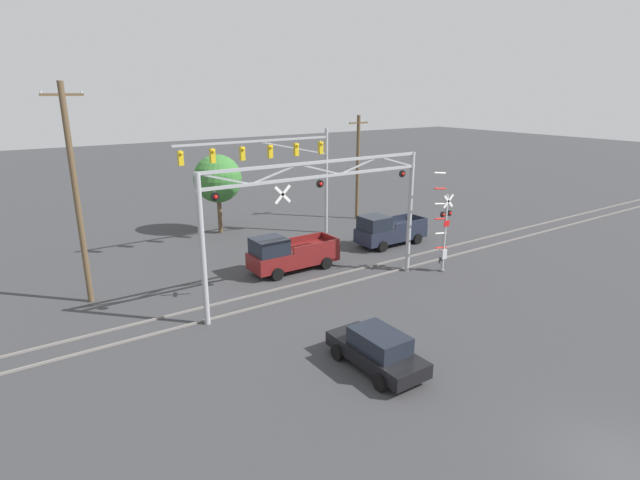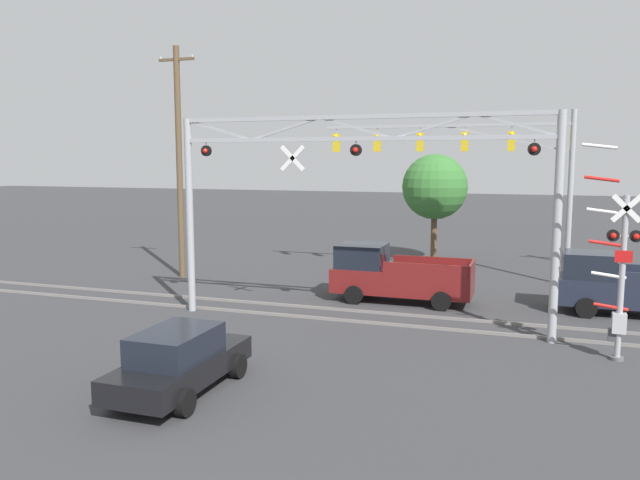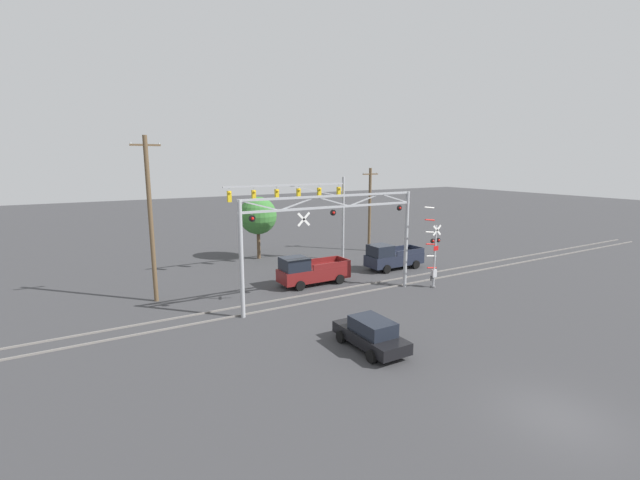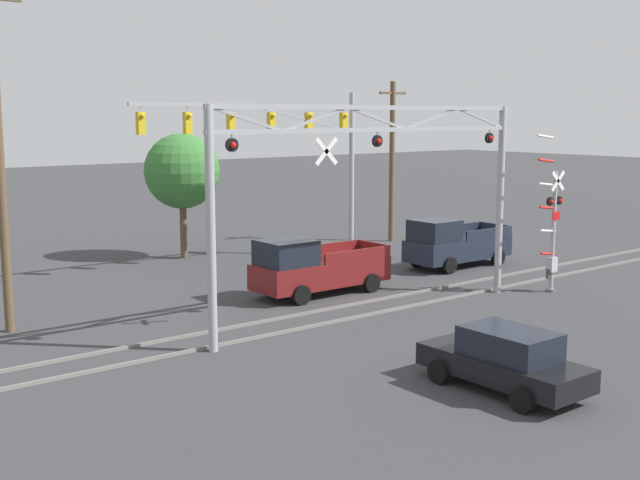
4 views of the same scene
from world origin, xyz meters
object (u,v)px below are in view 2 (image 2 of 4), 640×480
sedan_waiting (179,360)px  background_tree_beyond_span (435,187)px  crossing_gantry (355,185)px  traffic_signal_span (492,160)px  pickup_truck_lead (394,275)px  pickup_truck_following (624,286)px  utility_pole_left (179,161)px  crossing_signal_mast (619,279)px

sedan_waiting → background_tree_beyond_span: background_tree_beyond_span is taller
crossing_gantry → sedan_waiting: crossing_gantry is taller
traffic_signal_span → pickup_truck_lead: (-3.20, -5.54, -4.47)m
crossing_gantry → sedan_waiting: 8.49m
pickup_truck_following → utility_pole_left: (-18.73, 1.19, 4.43)m
crossing_gantry → pickup_truck_lead: (0.48, 3.90, -3.65)m
crossing_signal_mast → crossing_gantry: bearing=171.2°
traffic_signal_span → sedan_waiting: 18.29m
crossing_gantry → traffic_signal_span: traffic_signal_span is taller
pickup_truck_following → background_tree_beyond_span: background_tree_beyond_span is taller
crossing_signal_mast → utility_pole_left: 19.38m
pickup_truck_lead → pickup_truck_following: 8.22m
pickup_truck_following → crossing_gantry: bearing=-152.6°
crossing_gantry → pickup_truck_following: size_ratio=2.49×
sedan_waiting → traffic_signal_span: bearing=70.3°
crossing_gantry → sedan_waiting: (-2.28, -7.19, -3.90)m
crossing_gantry → utility_pole_left: 11.57m
pickup_truck_lead → sedan_waiting: bearing=-104.0°
utility_pole_left → crossing_gantry: bearing=-29.5°
pickup_truck_following → utility_pole_left: 19.28m
crossing_signal_mast → background_tree_beyond_span: (-7.29, 15.09, 1.77)m
traffic_signal_span → crossing_signal_mast: bearing=-68.9°
sedan_waiting → utility_pole_left: utility_pole_left is taller
sedan_waiting → utility_pole_left: 15.75m
sedan_waiting → utility_pole_left: bearing=121.1°
traffic_signal_span → utility_pole_left: (-13.73, -3.75, -0.04)m
crossing_signal_mast → sedan_waiting: bearing=-149.3°
sedan_waiting → utility_pole_left: size_ratio=0.40×
pickup_truck_lead → utility_pole_left: (-10.53, 1.79, 4.43)m
traffic_signal_span → sedan_waiting: size_ratio=2.65×
crossing_gantry → utility_pole_left: utility_pole_left is taller
sedan_waiting → background_tree_beyond_span: bearing=82.5°
pickup_truck_lead → background_tree_beyond_span: size_ratio=0.92×
traffic_signal_span → pickup_truck_following: bearing=-44.7°
crossing_signal_mast → pickup_truck_lead: bearing=145.0°
traffic_signal_span → pickup_truck_following: (5.00, -4.94, -4.47)m
utility_pole_left → background_tree_beyond_span: utility_pole_left is taller
pickup_truck_following → sedan_waiting: bearing=-133.1°
sedan_waiting → background_tree_beyond_span: (2.77, 21.07, 3.27)m
utility_pole_left → background_tree_beyond_span: (10.54, 8.19, -1.41)m
crossing_signal_mast → sedan_waiting: 11.81m
crossing_signal_mast → traffic_signal_span: bearing=111.1°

